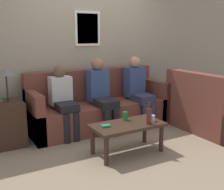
% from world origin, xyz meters
% --- Properties ---
extents(ground_plane, '(16.00, 16.00, 0.00)m').
position_xyz_m(ground_plane, '(0.00, 0.00, 0.00)').
color(ground_plane, gray).
extents(wall_back, '(9.00, 0.08, 2.60)m').
position_xyz_m(wall_back, '(0.00, 0.93, 1.30)').
color(wall_back, '#9E937F').
rests_on(wall_back, ground_plane).
extents(couch_main, '(2.41, 0.82, 1.00)m').
position_xyz_m(couch_main, '(0.00, 0.50, 0.34)').
color(couch_main, brown).
rests_on(couch_main, ground_plane).
extents(couch_side, '(0.82, 1.39, 1.00)m').
position_xyz_m(couch_side, '(1.51, -0.61, 0.35)').
color(couch_side, brown).
rests_on(couch_side, ground_plane).
extents(coffee_table, '(0.99, 0.51, 0.42)m').
position_xyz_m(coffee_table, '(-0.16, -0.70, 0.35)').
color(coffee_table, '#382319').
rests_on(coffee_table, ground_plane).
extents(side_table_with_lamp, '(0.51, 0.51, 1.14)m').
position_xyz_m(side_table_with_lamp, '(-1.56, 0.41, 0.36)').
color(side_table_with_lamp, '#382319').
rests_on(side_table_with_lamp, ground_plane).
extents(wine_bottle, '(0.07, 0.07, 0.31)m').
position_xyz_m(wine_bottle, '(0.08, -0.85, 0.53)').
color(wine_bottle, '#562319').
rests_on(wine_bottle, coffee_table).
extents(drinking_glass, '(0.07, 0.07, 0.09)m').
position_xyz_m(drinking_glass, '(0.20, -0.78, 0.46)').
color(drinking_glass, silver).
rests_on(drinking_glass, coffee_table).
extents(book_stack, '(0.13, 0.11, 0.02)m').
position_xyz_m(book_stack, '(-0.49, -0.67, 0.43)').
color(book_stack, '#237547').
rests_on(book_stack, coffee_table).
extents(soda_can, '(0.07, 0.07, 0.12)m').
position_xyz_m(soda_can, '(-0.11, -0.55, 0.48)').
color(soda_can, '#197A38').
rests_on(soda_can, coffee_table).
extents(person_left, '(0.34, 0.59, 1.13)m').
position_xyz_m(person_left, '(-0.69, 0.35, 0.62)').
color(person_left, black).
rests_on(person_left, ground_plane).
extents(person_middle, '(0.34, 0.65, 1.22)m').
position_xyz_m(person_middle, '(-0.04, 0.30, 0.66)').
color(person_middle, black).
rests_on(person_middle, ground_plane).
extents(person_right, '(0.34, 0.63, 1.21)m').
position_xyz_m(person_right, '(0.70, 0.30, 0.66)').
color(person_right, '#2D334C').
rests_on(person_right, ground_plane).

